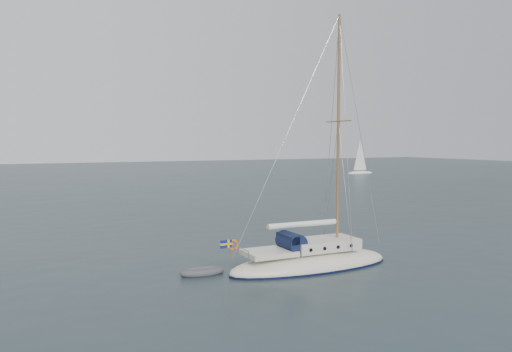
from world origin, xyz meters
name	(u,v)px	position (x,y,z in m)	size (l,w,h in m)	color
ground	(285,260)	(0.00, 0.00, 0.00)	(300.00, 300.00, 0.00)	black
sailboat	(311,248)	(0.32, -2.29, 1.11)	(10.30, 3.08, 14.67)	beige
dinghy	(202,272)	(-5.56, -0.92, 0.15)	(2.43, 1.10, 0.35)	#45464A
distant_yacht_b	(360,157)	(54.85, 63.21, 3.65)	(6.45, 3.44, 8.55)	silver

